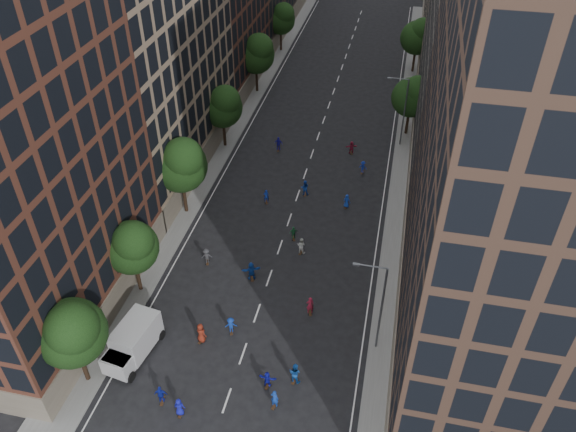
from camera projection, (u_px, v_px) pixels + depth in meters
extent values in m
plane|color=black|center=(311.00, 156.00, 69.83)|extent=(240.00, 240.00, 0.00)
cube|color=slate|center=(236.00, 117.00, 77.54)|extent=(4.00, 105.00, 0.15)
cube|color=slate|center=(412.00, 136.00, 73.52)|extent=(4.00, 105.00, 0.15)
cube|color=#91785F|center=(128.00, 22.00, 58.63)|extent=(14.00, 26.00, 34.00)
cube|color=#442F24|center=(537.00, 156.00, 36.33)|extent=(14.00, 30.00, 36.00)
cube|color=#615950|center=(498.00, 25.00, 59.47)|extent=(14.00, 28.00, 33.00)
cylinder|color=black|center=(83.00, 364.00, 42.91)|extent=(0.36, 0.36, 3.96)
sphere|color=black|center=(72.00, 333.00, 40.67)|extent=(5.20, 5.20, 5.20)
sphere|color=black|center=(72.00, 328.00, 39.36)|extent=(3.90, 3.90, 3.90)
cylinder|color=black|center=(138.00, 275.00, 50.65)|extent=(0.36, 0.36, 3.70)
sphere|color=black|center=(131.00, 247.00, 48.56)|extent=(4.80, 4.80, 4.80)
sphere|color=black|center=(133.00, 241.00, 47.35)|extent=(3.60, 3.60, 3.60)
cylinder|color=black|center=(185.00, 196.00, 59.67)|extent=(0.36, 0.36, 4.22)
sphere|color=black|center=(180.00, 166.00, 57.29)|extent=(5.60, 5.60, 5.60)
sphere|color=black|center=(183.00, 158.00, 55.87)|extent=(4.20, 4.20, 4.20)
cylinder|color=black|center=(224.00, 133.00, 70.50)|extent=(0.36, 0.36, 3.87)
sphere|color=black|center=(222.00, 107.00, 68.32)|extent=(5.00, 5.00, 5.00)
sphere|color=black|center=(225.00, 100.00, 67.05)|extent=(3.75, 3.75, 3.75)
cylinder|color=black|center=(257.00, 79.00, 82.70)|extent=(0.36, 0.36, 4.05)
sphere|color=black|center=(256.00, 55.00, 80.42)|extent=(5.40, 5.40, 5.40)
sphere|color=black|center=(259.00, 48.00, 79.05)|extent=(4.05, 4.05, 4.05)
cylinder|color=black|center=(281.00, 40.00, 95.04)|extent=(0.36, 0.36, 3.78)
sphere|color=black|center=(281.00, 20.00, 92.90)|extent=(4.80, 4.80, 4.80)
sphere|color=black|center=(284.00, 14.00, 91.69)|extent=(3.60, 3.60, 3.60)
cylinder|color=black|center=(407.00, 121.00, 72.93)|extent=(0.36, 0.36, 3.74)
sphere|color=black|center=(411.00, 98.00, 70.81)|extent=(5.00, 5.00, 5.00)
sphere|color=black|center=(417.00, 91.00, 69.55)|extent=(3.75, 3.75, 3.75)
cylinder|color=black|center=(414.00, 60.00, 88.17)|extent=(0.36, 0.36, 3.96)
sphere|color=black|center=(417.00, 38.00, 85.94)|extent=(5.20, 5.20, 5.20)
sphere|color=black|center=(423.00, 31.00, 84.62)|extent=(3.90, 3.90, 3.90)
cylinder|color=#595B60|center=(381.00, 310.00, 43.82)|extent=(0.18, 0.18, 9.00)
cylinder|color=#595B60|center=(371.00, 266.00, 41.23)|extent=(2.40, 0.12, 0.12)
cube|color=#595B60|center=(356.00, 264.00, 41.44)|extent=(0.50, 0.22, 0.15)
cylinder|color=#595B60|center=(404.00, 114.00, 69.10)|extent=(0.18, 0.18, 9.00)
cylinder|color=#595B60|center=(399.00, 79.00, 66.50)|extent=(2.40, 0.12, 0.12)
cube|color=#595B60|center=(389.00, 78.00, 66.72)|extent=(0.50, 0.22, 0.15)
cube|color=silver|center=(136.00, 335.00, 45.46)|extent=(3.03, 4.46, 2.53)
cube|color=silver|center=(119.00, 363.00, 43.90)|extent=(2.56, 2.17, 1.61)
cube|color=black|center=(118.00, 357.00, 43.44)|extent=(2.28, 1.80, 0.11)
cylinder|color=black|center=(106.00, 368.00, 44.45)|extent=(0.42, 0.91, 0.87)
cylinder|color=black|center=(131.00, 377.00, 43.80)|extent=(0.42, 0.91, 0.87)
cylinder|color=black|center=(138.00, 327.00, 47.73)|extent=(0.42, 0.91, 0.87)
cylinder|color=black|center=(161.00, 335.00, 47.07)|extent=(0.42, 0.91, 0.87)
imported|color=#1518AB|center=(179.00, 407.00, 41.27)|extent=(0.86, 0.61, 1.64)
imported|color=#153CAD|center=(275.00, 399.00, 41.77)|extent=(0.71, 0.55, 1.73)
imported|color=#144AA5|center=(295.00, 373.00, 43.43)|extent=(1.11, 0.96, 1.95)
imported|color=#1438A3|center=(231.00, 325.00, 47.41)|extent=(1.16, 0.87, 1.59)
imported|color=#13209D|center=(161.00, 395.00, 42.05)|extent=(1.06, 0.59, 1.72)
imported|color=#161BB4|center=(267.00, 380.00, 43.23)|extent=(1.41, 0.52, 1.50)
imported|color=maroon|center=(201.00, 333.00, 46.53)|extent=(1.10, 0.91, 1.92)
imported|color=maroon|center=(310.00, 306.00, 49.00)|extent=(0.79, 0.65, 1.85)
imported|color=silver|center=(301.00, 246.00, 55.23)|extent=(0.99, 0.84, 1.78)
imported|color=#393A3E|center=(207.00, 256.00, 54.15)|extent=(1.18, 0.90, 1.62)
imported|color=#1E6637|center=(294.00, 233.00, 56.97)|extent=(0.95, 0.68, 1.50)
imported|color=#133FA0|center=(251.00, 271.00, 52.30)|extent=(1.87, 1.28, 1.94)
imported|color=#1438AA|center=(347.00, 201.00, 61.15)|extent=(0.86, 0.65, 1.57)
imported|color=#1531AC|center=(266.00, 196.00, 61.83)|extent=(0.68, 0.56, 1.60)
imported|color=#153FB0|center=(305.00, 188.00, 62.86)|extent=(1.00, 0.83, 1.84)
imported|color=#132AA1|center=(363.00, 167.00, 66.47)|extent=(1.07, 0.76, 1.50)
imported|color=#1C16B6|center=(279.00, 144.00, 70.33)|extent=(1.08, 0.49, 1.81)
imported|color=#9F1A39|center=(352.00, 148.00, 69.86)|extent=(1.54, 0.94, 1.58)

